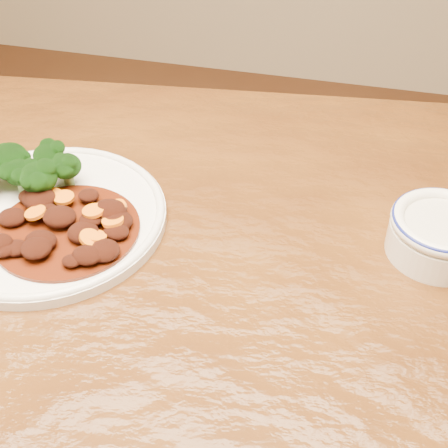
# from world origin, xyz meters

# --- Properties ---
(dining_table) EXTENTS (1.59, 1.07, 0.75)m
(dining_table) POSITION_xyz_m (0.00, 0.00, 0.67)
(dining_table) COLOR #56300F
(dining_table) RESTS_ON ground
(dinner_plate) EXTENTS (0.31, 0.31, 0.02)m
(dinner_plate) POSITION_xyz_m (-0.14, 0.05, 0.76)
(dinner_plate) COLOR white
(dinner_plate) RESTS_ON dining_table
(broccoli_florets) EXTENTS (0.14, 0.10, 0.05)m
(broccoli_florets) POSITION_xyz_m (-0.18, 0.10, 0.80)
(broccoli_florets) COLOR #678D49
(broccoli_florets) RESTS_ON dinner_plate
(mince_stew) EXTENTS (0.18, 0.18, 0.03)m
(mince_stew) POSITION_xyz_m (-0.09, 0.02, 0.77)
(mince_stew) COLOR #431107
(mince_stew) RESTS_ON dinner_plate
(dip_bowl) EXTENTS (0.12, 0.12, 0.06)m
(dip_bowl) POSITION_xyz_m (0.35, 0.11, 0.78)
(dip_bowl) COLOR white
(dip_bowl) RESTS_ON dining_table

